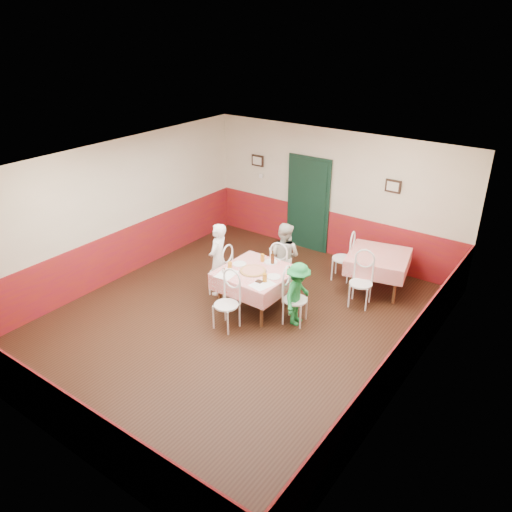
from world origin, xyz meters
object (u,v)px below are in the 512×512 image
Objects in this scene: diner_far at (284,256)px; chair_near at (226,305)px; second_table at (377,272)px; chair_second_b at (361,284)px; beer_bottle at (273,258)px; main_table at (256,289)px; chair_far at (282,268)px; diner_right at (298,294)px; wallet at (259,281)px; glass_a at (230,266)px; glass_c at (263,258)px; glass_b at (265,278)px; chair_right at (295,300)px; pizza at (253,271)px; diner_left at (218,259)px; chair_left at (221,273)px; chair_second_a at (343,259)px.

chair_near is at bearing 83.80° from diner_far.
second_table is 0.81× the size of diner_far.
chair_near and chair_second_b have the same top height.
main_table is at bearing -104.06° from beer_bottle.
diner_right is at bearing 127.01° from chair_far.
chair_second_b is (1.51, 0.33, 0.00)m from chair_far.
diner_far reaches higher than diner_right.
wallet is at bearing -141.70° from chair_second_b.
beer_bottle is 0.74m from wallet.
glass_c is (0.29, 0.62, -0.00)m from glass_a.
glass_b reaches higher than chair_far.
pizza is at bearing 80.98° from chair_right.
second_table is 2.06m from diner_right.
main_table is at bearing -72.18° from glass_c.
chair_near reaches higher than second_table.
glass_b is 0.10× the size of diner_left.
chair_far is 0.62m from glass_c.
glass_b reaches higher than main_table.
diner_right reaches higher than pizza.
diner_left is 1.04× the size of diner_far.
chair_left and chair_near have the same top height.
chair_second_a is 1.74m from beer_bottle.
second_table is 0.96× the size of diner_right.
chair_left and chair_far have the same top height.
chair_far is at bearing 38.39° from diner_right.
glass_c is 0.10× the size of diner_left.
diner_right is at bearing -8.72° from chair_second_a.
chair_left is at bearing 40.43° from diner_far.
diner_far reaches higher than chair_left.
diner_right reaches higher than beer_bottle.
pizza is 0.32× the size of diner_left.
diner_far reaches higher than chair_far.
chair_far is (0.87, 0.83, 0.00)m from chair_left.
diner_right is (0.60, 0.30, -0.19)m from wallet.
glass_a reaches higher than main_table.
pizza is (-1.55, -1.99, 0.40)m from second_table.
wallet is at bearing -38.83° from pizza.
main_table is 1.36× the size of chair_near.
glass_b is at bearing 48.15° from wallet.
glass_b is at bearing 98.98° from chair_far.
beer_bottle reaches higher than glass_c.
diner_left is (-0.92, -0.83, 0.27)m from chair_far.
chair_far reaches higher than pizza.
pizza is 0.40× the size of diner_right.
diner_far is at bearing 103.94° from wallet.
glass_c is at bearing 109.68° from chair_left.
main_table is at bearing 145.85° from glass_b.
chair_far is 3.69× the size of beer_bottle.
chair_right is (0.85, -0.02, 0.08)m from main_table.
glass_c is (-1.65, -0.81, 0.38)m from chair_second_b.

